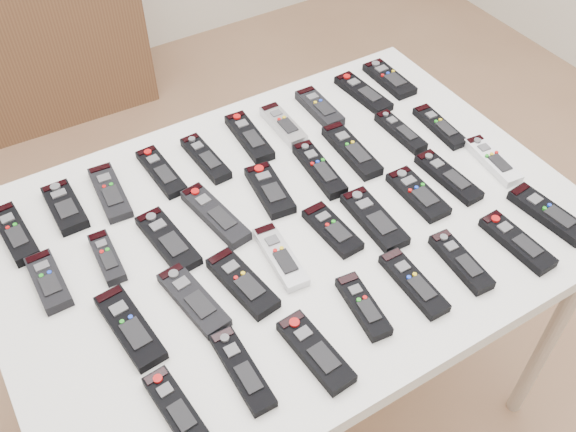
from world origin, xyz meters
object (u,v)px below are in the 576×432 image
remote_32 (413,283)px  remote_11 (107,257)px  remote_29 (242,370)px  remote_33 (461,262)px  remote_25 (418,194)px  remote_28 (176,409)px  remote_17 (400,132)px  remote_34 (517,242)px  remote_14 (270,190)px  remote_4 (206,158)px  remote_27 (493,160)px  remote_15 (319,169)px  remote_10 (49,281)px  remote_24 (374,219)px  remote_30 (315,352)px  remote_0 (15,234)px  remote_3 (161,172)px  remote_7 (319,108)px  remote_19 (130,327)px  remote_8 (363,93)px  remote_2 (110,192)px  remote_22 (280,256)px  remote_16 (352,150)px  remote_20 (193,300)px  remote_12 (168,240)px  table (288,240)px  remote_31 (363,306)px  remote_18 (439,127)px  remote_6 (283,125)px  remote_5 (249,137)px  remote_23 (332,229)px

remote_32 → remote_11: bearing=143.8°
remote_29 → remote_33: 0.50m
remote_25 → remote_28: 0.71m
remote_17 → remote_34: size_ratio=0.94×
remote_14 → remote_4: bearing=120.8°
remote_27 → remote_28: (-0.90, -0.19, 0.00)m
remote_15 → remote_32: size_ratio=1.10×
remote_10 → remote_24: 0.68m
remote_24 → remote_14: bearing=129.2°
remote_30 → remote_0: bearing=120.1°
remote_17 → remote_29: 0.75m
remote_11 → remote_3: bearing=45.5°
remote_7 → remote_19: remote_7 is taller
remote_8 → remote_29: size_ratio=1.04×
remote_2 → remote_32: size_ratio=1.04×
remote_11 → remote_19: bearing=-94.3°
remote_10 → remote_22: remote_10 is taller
remote_10 → remote_32: 0.72m
remote_16 → remote_20: 0.55m
remote_28 → remote_3: bearing=64.1°
remote_11 → remote_22: bearing=-28.0°
remote_17 → remote_33: (-0.15, -0.39, 0.00)m
remote_8 → remote_32: (-0.29, -0.57, 0.00)m
remote_12 → remote_19: bearing=-138.2°
remote_4 → remote_33: size_ratio=1.07×
remote_4 → remote_10: bearing=-161.3°
table → remote_22: size_ratio=7.24×
remote_25 → remote_31: bearing=-146.0°
remote_17 → remote_24: (-0.23, -0.21, 0.00)m
remote_30 → remote_28: bearing=169.4°
remote_7 → remote_30: same height
remote_7 → remote_18: bearing=-44.1°
remote_6 → remote_27: remote_6 is taller
remote_17 → remote_28: size_ratio=1.01×
remote_5 → remote_23: 0.36m
remote_27 → remote_17: bearing=127.7°
remote_0 → remote_17: size_ratio=1.07×
remote_10 → remote_18: size_ratio=0.88×
remote_19 → remote_24: (0.55, -0.01, 0.00)m
remote_17 → remote_25: same height
remote_2 → remote_12: 0.21m
remote_3 → remote_34: size_ratio=1.02×
remote_8 → remote_18: size_ratio=1.09×
remote_25 → remote_18: bearing=39.7°
remote_2 → remote_17: 0.71m
remote_17 → remote_25: 0.22m
remote_17 → remote_24: 0.31m
remote_6 → remote_19: size_ratio=0.84×
remote_20 → remote_11: bearing=111.5°
remote_12 → remote_20: (-0.02, -0.17, 0.00)m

